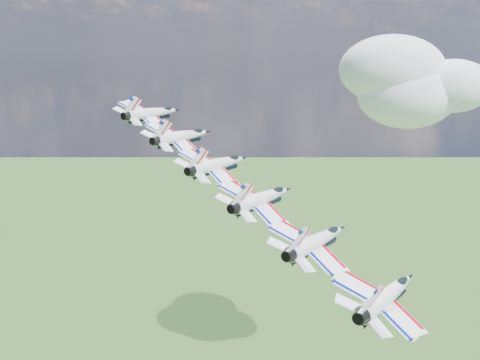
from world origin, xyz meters
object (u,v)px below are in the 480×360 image
(jet_0, at_px, (153,113))
(jet_4, at_px, (318,240))
(jet_2, at_px, (219,164))
(jet_1, at_px, (183,136))
(jet_3, at_px, (263,198))
(jet_5, at_px, (388,295))

(jet_0, height_order, jet_4, jet_0)
(jet_4, bearing_deg, jet_2, 158.78)
(jet_2, height_order, jet_4, jet_2)
(jet_4, bearing_deg, jet_0, 158.78)
(jet_1, bearing_deg, jet_2, -21.22)
(jet_1, xyz_separation_m, jet_3, (17.12, -14.96, -5.57))
(jet_2, height_order, jet_5, jet_2)
(jet_2, height_order, jet_3, jet_2)
(jet_0, bearing_deg, jet_4, -21.22)
(jet_0, xyz_separation_m, jet_1, (8.56, -7.48, -2.79))
(jet_2, distance_m, jet_4, 23.41)
(jet_3, xyz_separation_m, jet_4, (8.56, -7.48, -2.79))
(jet_1, xyz_separation_m, jet_5, (34.24, -29.91, -11.14))
(jet_3, bearing_deg, jet_4, -21.22)
(jet_4, relative_size, jet_5, 1.00)
(jet_5, bearing_deg, jet_1, 158.78)
(jet_1, distance_m, jet_4, 35.11)
(jet_2, bearing_deg, jet_3, -21.22)
(jet_2, bearing_deg, jet_0, 158.78)
(jet_0, relative_size, jet_1, 1.00)
(jet_5, bearing_deg, jet_2, 158.78)
(jet_1, xyz_separation_m, jet_4, (25.68, -22.43, -8.36))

